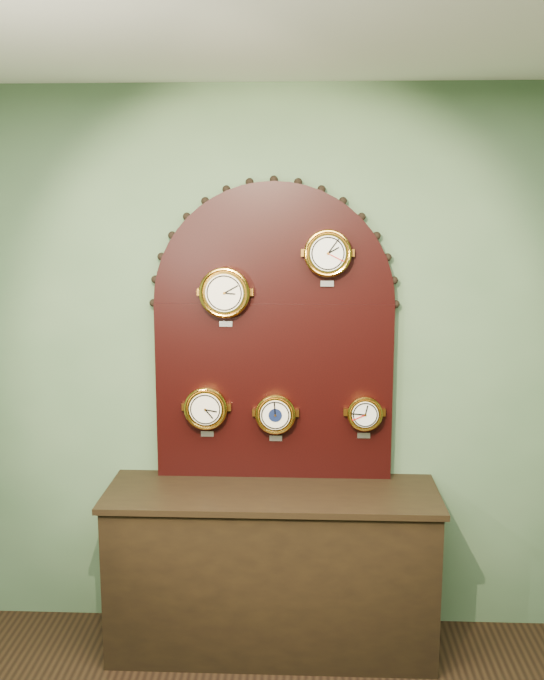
{
  "coord_description": "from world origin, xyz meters",
  "views": [
    {
      "loc": [
        0.16,
        -1.32,
        2.21
      ],
      "look_at": [
        0.0,
        2.25,
        1.58
      ],
      "focal_mm": 40.26,
      "sensor_mm": 36.0,
      "label": 1
    }
  ],
  "objects_px": {
    "display_board": "(274,324)",
    "arabic_clock": "(328,253)",
    "shop_counter": "(272,572)",
    "barometer": "(276,414)",
    "tide_clock": "(365,413)",
    "hygrometer": "(206,408)",
    "roman_clock": "(225,292)"
  },
  "relations": [
    {
      "from": "hygrometer",
      "to": "tide_clock",
      "type": "relative_size",
      "value": 1.18
    },
    {
      "from": "arabic_clock",
      "to": "barometer",
      "type": "bearing_deg",
      "value": 179.89
    },
    {
      "from": "arabic_clock",
      "to": "tide_clock",
      "type": "distance_m",
      "value": 0.82
    },
    {
      "from": "hygrometer",
      "to": "shop_counter",
      "type": "bearing_deg",
      "value": -24.35
    },
    {
      "from": "roman_clock",
      "to": "arabic_clock",
      "type": "bearing_deg",
      "value": 0.06
    },
    {
      "from": "display_board",
      "to": "arabic_clock",
      "type": "relative_size",
      "value": 5.45
    },
    {
      "from": "shop_counter",
      "to": "hygrometer",
      "type": "xyz_separation_m",
      "value": [
        -0.34,
        0.15,
        0.81
      ]
    },
    {
      "from": "hygrometer",
      "to": "barometer",
      "type": "distance_m",
      "value": 0.35
    },
    {
      "from": "roman_clock",
      "to": "hygrometer",
      "type": "xyz_separation_m",
      "value": [
        -0.1,
        0.0,
        -0.59
      ]
    },
    {
      "from": "shop_counter",
      "to": "display_board",
      "type": "relative_size",
      "value": 1.05
    },
    {
      "from": "arabic_clock",
      "to": "hygrometer",
      "type": "xyz_separation_m",
      "value": [
        -0.6,
        0.0,
        -0.78
      ]
    },
    {
      "from": "roman_clock",
      "to": "barometer",
      "type": "relative_size",
      "value": 1.18
    },
    {
      "from": "shop_counter",
      "to": "arabic_clock",
      "type": "relative_size",
      "value": 5.7
    },
    {
      "from": "barometer",
      "to": "arabic_clock",
      "type": "bearing_deg",
      "value": -0.11
    },
    {
      "from": "roman_clock",
      "to": "arabic_clock",
      "type": "height_order",
      "value": "arabic_clock"
    },
    {
      "from": "hygrometer",
      "to": "barometer",
      "type": "bearing_deg",
      "value": 0.04
    },
    {
      "from": "arabic_clock",
      "to": "barometer",
      "type": "xyz_separation_m",
      "value": [
        -0.25,
        0.0,
        -0.81
      ]
    },
    {
      "from": "display_board",
      "to": "barometer",
      "type": "relative_size",
      "value": 5.99
    },
    {
      "from": "roman_clock",
      "to": "arabic_clock",
      "type": "xyz_separation_m",
      "value": [
        0.5,
        0.0,
        0.19
      ]
    },
    {
      "from": "shop_counter",
      "to": "roman_clock",
      "type": "height_order",
      "value": "roman_clock"
    },
    {
      "from": "shop_counter",
      "to": "hygrometer",
      "type": "distance_m",
      "value": 0.89
    },
    {
      "from": "roman_clock",
      "to": "tide_clock",
      "type": "bearing_deg",
      "value": 0.16
    },
    {
      "from": "display_board",
      "to": "roman_clock",
      "type": "bearing_deg",
      "value": -164.22
    },
    {
      "from": "shop_counter",
      "to": "display_board",
      "type": "bearing_deg",
      "value": 90.0
    },
    {
      "from": "shop_counter",
      "to": "arabic_clock",
      "type": "xyz_separation_m",
      "value": [
        0.26,
        0.15,
        1.59
      ]
    },
    {
      "from": "roman_clock",
      "to": "arabic_clock",
      "type": "distance_m",
      "value": 0.54
    },
    {
      "from": "shop_counter",
      "to": "barometer",
      "type": "bearing_deg",
      "value": 85.58
    },
    {
      "from": "roman_clock",
      "to": "tide_clock",
      "type": "xyz_separation_m",
      "value": [
        0.7,
        0.0,
        -0.6
      ]
    },
    {
      "from": "display_board",
      "to": "tide_clock",
      "type": "bearing_deg",
      "value": -8.09
    },
    {
      "from": "shop_counter",
      "to": "roman_clock",
      "type": "xyz_separation_m",
      "value": [
        -0.24,
        0.15,
        1.39
      ]
    },
    {
      "from": "display_board",
      "to": "arabic_clock",
      "type": "distance_m",
      "value": 0.45
    },
    {
      "from": "display_board",
      "to": "tide_clock",
      "type": "height_order",
      "value": "display_board"
    }
  ]
}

